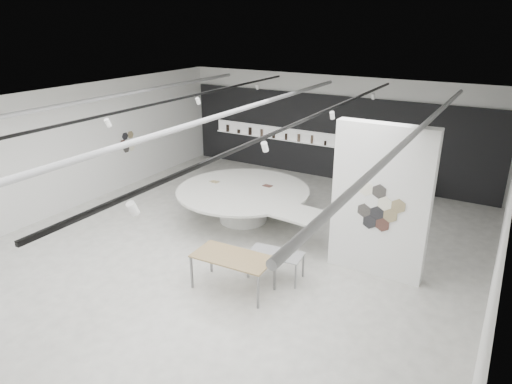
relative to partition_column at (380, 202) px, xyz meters
The scene contains 7 objects.
room 3.74m from the partition_column, 164.48° to the right, with size 12.02×14.02×3.82m.
back_wall_display 6.94m from the partition_column, 121.10° to the left, with size 11.80×0.27×3.10m.
partition_column is the anchor object (origin of this frame).
display_island 4.44m from the partition_column, 167.51° to the left, with size 5.16×4.26×1.00m.
sample_table_wood 3.57m from the partition_column, 136.86° to the right, with size 1.80×0.95×0.82m.
sample_table_stone 2.67m from the partition_column, 143.37° to the right, with size 1.30×0.76×0.64m.
kitchen_counter 5.72m from the partition_column, 97.18° to the left, with size 1.70×0.76×1.31m.
Camera 1 is at (5.89, -8.67, 5.70)m, focal length 32.00 mm.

